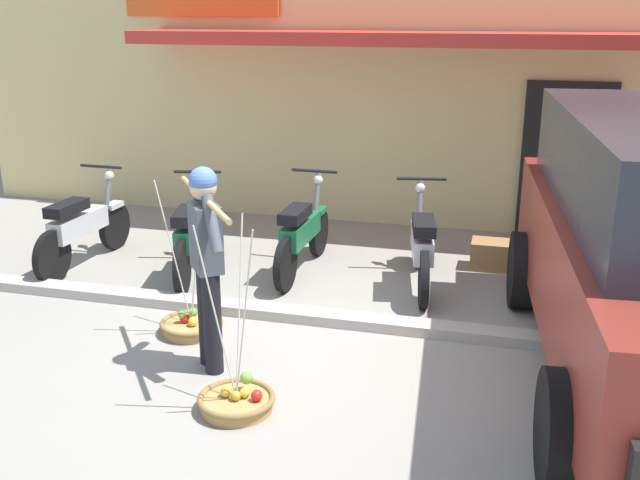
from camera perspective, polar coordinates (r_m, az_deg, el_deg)
ground_plane at (r=6.42m, az=-2.64°, el=-8.73°), size 90.00×90.00×0.00m
sidewalk_curb at (r=7.00m, az=-0.91°, el=-5.92°), size 20.00×0.24×0.10m
fruit_vendor at (r=5.85m, az=-8.84°, el=-1.23°), size 0.93×1.20×1.70m
fruit_basket_left_side at (r=6.85m, az=-9.98°, el=-6.50°), size 0.58×0.58×1.45m
fruit_basket_right_side at (r=5.57m, az=-6.51°, el=-12.29°), size 0.58×0.58×1.45m
motorcycle_nearest_shop at (r=8.79m, az=-18.06°, el=0.92°), size 0.54×1.82×1.09m
motorcycle_second_in_row at (r=8.18m, az=-9.94°, el=0.33°), size 0.62×1.79×1.09m
motorcycle_third_in_row at (r=8.12m, az=-1.40°, el=0.47°), size 0.54×1.82×1.09m
motorcycle_end_of_row at (r=7.79m, az=7.91°, el=-0.45°), size 0.56×1.81×1.09m
storefront_building at (r=12.21m, az=9.11°, el=13.89°), size 13.00×6.00×4.20m
wooden_crate at (r=8.58m, az=13.17°, el=-1.11°), size 0.44×0.36×0.32m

